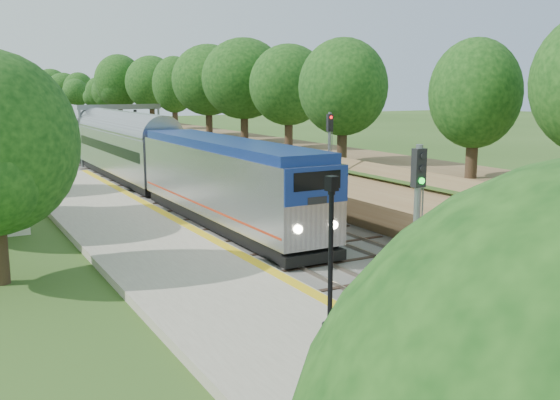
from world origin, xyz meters
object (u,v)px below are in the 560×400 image
train (74,135)px  signal_farside (329,154)px  lamppost_far (330,265)px  signal_gantry (120,118)px  signal_platform (416,230)px

train → signal_farside: (6.20, -44.15, 1.57)m
lamppost_far → signal_farside: size_ratio=0.78×
signal_gantry → signal_farside: (3.73, -32.74, -0.83)m
lamppost_far → signal_platform: (1.04, -2.59, 1.50)m
lamppost_far → signal_platform: 3.17m
train → signal_farside: signal_farside is taller
signal_gantry → signal_platform: bearing=-96.0°
signal_gantry → signal_farside: signal_farside is taller
train → signal_gantry: bearing=-77.8°
train → signal_platform: 62.29m
signal_gantry → train: (-2.47, 11.40, -2.40)m
signal_gantry → lamppost_far: signal_gantry is taller
signal_farside → signal_gantry: bearing=96.5°
train → signal_platform: (-2.90, -62.20, 1.66)m
train → lamppost_far: size_ratio=21.79×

